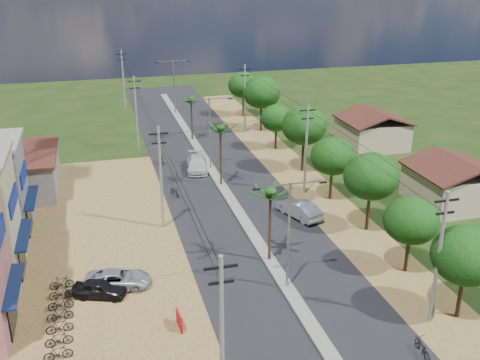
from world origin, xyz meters
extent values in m
plane|color=black|center=(0.00, 0.00, 0.00)|extent=(160.00, 160.00, 0.00)
cube|color=black|center=(0.00, 15.00, 0.02)|extent=(12.00, 110.00, 0.04)
cube|color=#605E56|center=(0.00, 18.00, 0.09)|extent=(1.00, 90.00, 0.18)
cube|color=brown|center=(-15.00, 8.00, 0.02)|extent=(18.00, 46.00, 0.04)
cube|color=brown|center=(8.50, 15.00, 0.01)|extent=(5.00, 90.00, 0.03)
cube|color=#0D1837|center=(-17.60, 0.00, 3.10)|extent=(0.80, 5.40, 0.15)
cube|color=black|center=(-17.95, 0.00, 1.30)|extent=(0.10, 3.00, 2.40)
cube|color=#0D1837|center=(-17.60, 7.00, 3.10)|extent=(0.80, 5.40, 0.15)
cube|color=black|center=(-17.95, 7.00, 1.30)|extent=(0.10, 3.00, 2.40)
cube|color=navy|center=(-17.92, 7.00, 5.85)|extent=(0.12, 4.20, 1.20)
cube|color=#0D1837|center=(-17.60, 14.00, 3.10)|extent=(0.80, 5.40, 0.15)
cube|color=black|center=(-17.95, 14.00, 1.30)|extent=(0.10, 3.00, 2.40)
cube|color=navy|center=(-17.92, 14.00, 5.20)|extent=(0.12, 4.20, 1.20)
cube|color=#605E56|center=(-21.00, 24.00, 1.80)|extent=(10.00, 10.00, 3.60)
cube|color=black|center=(-21.00, 24.00, 3.80)|extent=(10.40, 10.40, 0.30)
cube|color=tan|center=(20.00, 10.00, 1.65)|extent=(7.00, 7.00, 3.30)
cube|color=tan|center=(21.00, 28.00, 1.65)|extent=(7.00, 7.00, 3.30)
cylinder|color=black|center=(9.50, -6.00, 2.10)|extent=(0.28, 0.28, 4.20)
ellipsoid|color=black|center=(9.50, -6.00, 4.50)|extent=(4.40, 4.40, 3.74)
cylinder|color=black|center=(9.30, 0.00, 1.92)|extent=(0.28, 0.28, 3.85)
ellipsoid|color=black|center=(9.30, 0.00, 4.12)|extent=(4.00, 4.00, 3.40)
cylinder|color=black|center=(9.70, 7.00, 2.27)|extent=(0.28, 0.28, 4.55)
ellipsoid|color=black|center=(9.70, 7.00, 4.88)|extent=(4.60, 4.60, 3.91)
cylinder|color=black|center=(9.40, 14.00, 2.03)|extent=(0.28, 0.28, 4.06)
ellipsoid|color=black|center=(9.40, 14.00, 4.35)|extent=(4.20, 4.20, 3.57)
cylinder|color=black|center=(9.60, 22.00, 2.38)|extent=(0.28, 0.28, 4.76)
ellipsoid|color=black|center=(9.60, 22.00, 5.10)|extent=(4.80, 4.80, 4.08)
cylinder|color=black|center=(9.20, 30.00, 1.82)|extent=(0.28, 0.28, 3.64)
ellipsoid|color=black|center=(9.20, 30.00, 3.90)|extent=(3.80, 3.80, 3.23)
cylinder|color=black|center=(9.80, 38.00, 2.45)|extent=(0.28, 0.28, 4.90)
ellipsoid|color=black|center=(9.80, 38.00, 5.25)|extent=(5.00, 5.00, 4.25)
cylinder|color=black|center=(9.50, 46.00, 2.17)|extent=(0.28, 0.28, 4.34)
ellipsoid|color=black|center=(9.50, 46.00, 4.65)|extent=(4.40, 4.40, 3.74)
cylinder|color=black|center=(0.00, 4.00, 2.90)|extent=(0.22, 0.22, 5.80)
cylinder|color=black|center=(0.00, 20.00, 3.10)|extent=(0.22, 0.22, 6.20)
cylinder|color=black|center=(0.00, 36.00, 2.75)|extent=(0.22, 0.22, 5.50)
cylinder|color=gray|center=(0.00, 0.00, 4.00)|extent=(0.16, 0.16, 8.00)
cube|color=gray|center=(1.20, 0.00, 7.90)|extent=(2.40, 0.08, 0.08)
cube|color=gray|center=(-1.20, 0.00, 7.90)|extent=(2.40, 0.08, 0.08)
cube|color=black|center=(2.30, 0.00, 7.80)|extent=(0.50, 0.18, 0.12)
cube|color=black|center=(-2.30, 0.00, 7.80)|extent=(0.50, 0.18, 0.12)
cylinder|color=gray|center=(0.00, 25.00, 4.00)|extent=(0.16, 0.16, 8.00)
cube|color=gray|center=(1.20, 25.00, 7.90)|extent=(2.40, 0.08, 0.08)
cube|color=gray|center=(-1.20, 25.00, 7.90)|extent=(2.40, 0.08, 0.08)
cube|color=black|center=(2.30, 25.00, 7.80)|extent=(0.50, 0.18, 0.12)
cube|color=black|center=(-2.30, 25.00, 7.80)|extent=(0.50, 0.18, 0.12)
cylinder|color=gray|center=(0.00, 50.00, 4.00)|extent=(0.16, 0.16, 8.00)
cube|color=gray|center=(1.20, 50.00, 7.90)|extent=(2.40, 0.08, 0.08)
cube|color=gray|center=(-1.20, 50.00, 7.90)|extent=(2.40, 0.08, 0.08)
cube|color=black|center=(2.30, 50.00, 7.80)|extent=(0.50, 0.18, 0.12)
cube|color=black|center=(-2.30, 50.00, 7.80)|extent=(0.50, 0.18, 0.12)
cylinder|color=#605E56|center=(-7.00, -10.00, 4.50)|extent=(0.24, 0.24, 9.00)
cube|color=black|center=(-7.00, -10.00, 8.40)|extent=(1.60, 0.12, 0.12)
cube|color=black|center=(-7.00, -10.00, 7.60)|extent=(1.20, 0.12, 0.12)
cylinder|color=#605E56|center=(-7.00, 12.00, 4.50)|extent=(0.24, 0.24, 9.00)
cube|color=black|center=(-7.00, 12.00, 8.40)|extent=(1.60, 0.12, 0.12)
cube|color=black|center=(-7.00, 12.00, 7.60)|extent=(1.20, 0.12, 0.12)
cylinder|color=#605E56|center=(-7.00, 34.00, 4.50)|extent=(0.24, 0.24, 9.00)
cube|color=black|center=(-7.00, 34.00, 8.40)|extent=(1.60, 0.12, 0.12)
cube|color=black|center=(-7.00, 34.00, 7.60)|extent=(1.20, 0.12, 0.12)
cylinder|color=#605E56|center=(-7.00, 55.00, 4.50)|extent=(0.24, 0.24, 9.00)
cube|color=black|center=(-7.00, 55.00, 8.40)|extent=(1.60, 0.12, 0.12)
cube|color=black|center=(-7.00, 55.00, 7.60)|extent=(1.20, 0.12, 0.12)
cylinder|color=#605E56|center=(7.50, -6.00, 4.50)|extent=(0.24, 0.24, 9.00)
cube|color=black|center=(7.50, -6.00, 8.40)|extent=(1.60, 0.12, 0.12)
cube|color=black|center=(7.50, -6.00, 7.60)|extent=(1.20, 0.12, 0.12)
cylinder|color=#605E56|center=(7.50, 16.00, 4.50)|extent=(0.24, 0.24, 9.00)
cube|color=black|center=(7.50, 16.00, 8.40)|extent=(1.60, 0.12, 0.12)
cube|color=black|center=(7.50, 16.00, 7.60)|extent=(1.20, 0.12, 0.12)
cylinder|color=#605E56|center=(7.50, 38.00, 4.50)|extent=(0.24, 0.24, 9.00)
cube|color=black|center=(7.50, 38.00, 8.40)|extent=(1.60, 0.12, 0.12)
cube|color=black|center=(7.50, 38.00, 7.60)|extent=(1.20, 0.12, 0.12)
imported|color=#929399|center=(5.00, 10.85, 0.78)|extent=(3.17, 5.01, 1.56)
imported|color=#A9A9A5|center=(-1.50, 25.08, 0.76)|extent=(2.93, 5.53, 1.53)
imported|color=#929399|center=(-11.37, 3.26, 0.63)|extent=(4.85, 2.90, 1.26)
imported|color=black|center=(-12.66, 2.31, 0.62)|extent=(3.90, 2.62, 1.23)
imported|color=black|center=(5.20, -8.77, 0.48)|extent=(0.81, 1.88, 0.96)
imported|color=black|center=(-5.00, 18.47, 0.50)|extent=(1.16, 2.01, 1.00)
imported|color=black|center=(-5.00, 27.72, 0.55)|extent=(0.73, 1.87, 1.10)
cube|color=#B0101B|center=(-8.00, -2.57, 0.57)|extent=(0.22, 1.37, 1.14)
cylinder|color=black|center=(-8.00, -3.20, 0.29)|extent=(0.04, 0.04, 0.57)
cylinder|color=black|center=(-8.00, -1.94, 0.29)|extent=(0.04, 0.04, 0.57)
imported|color=black|center=(-15.20, -3.74, 0.50)|extent=(1.70, 0.63, 1.00)
imported|color=black|center=(-15.20, -2.44, 0.50)|extent=(1.70, 0.63, 1.00)
imported|color=black|center=(-15.20, -1.14, 0.50)|extent=(1.70, 0.63, 1.00)
imported|color=black|center=(-15.20, 0.16, 0.50)|extent=(1.70, 0.63, 1.00)
imported|color=black|center=(-15.20, 1.46, 0.50)|extent=(1.70, 0.63, 1.00)
imported|color=black|center=(-15.20, 2.76, 0.50)|extent=(1.70, 0.63, 1.00)
imported|color=black|center=(-15.20, 4.06, 0.50)|extent=(1.70, 0.63, 1.00)
camera|label=1|loc=(-11.98, -31.83, 21.43)|focal=42.00mm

